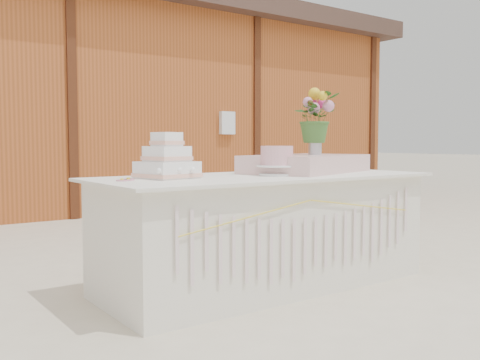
{
  "coord_description": "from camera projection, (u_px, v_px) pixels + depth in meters",
  "views": [
    {
      "loc": [
        -2.3,
        -2.88,
        0.99
      ],
      "look_at": [
        0.0,
        0.3,
        0.72
      ],
      "focal_mm": 40.0,
      "sensor_mm": 36.0,
      "label": 1
    }
  ],
  "objects": [
    {
      "name": "barn",
      "position": [
        29.0,
        100.0,
        8.47
      ],
      "size": [
        12.6,
        4.6,
        3.3
      ],
      "color": "#9D4C20",
      "rests_on": "ground"
    },
    {
      "name": "wedding_cake",
      "position": [
        167.0,
        163.0,
        3.36
      ],
      "size": [
        0.38,
        0.38,
        0.29
      ],
      "rotation": [
        0.0,
        0.0,
        0.19
      ],
      "color": "white",
      "rests_on": "cake_table"
    },
    {
      "name": "pink_cake_stand",
      "position": [
        277.0,
        159.0,
        3.64
      ],
      "size": [
        0.28,
        0.28,
        0.2
      ],
      "color": "white",
      "rests_on": "cake_table"
    },
    {
      "name": "satin_runner",
      "position": [
        306.0,
        164.0,
        4.06
      ],
      "size": [
        1.18,
        0.91,
        0.13
      ],
      "primitive_type": "cube",
      "rotation": [
        0.0,
        0.0,
        0.33
      ],
      "color": "beige",
      "rests_on": "cake_table"
    },
    {
      "name": "cake_table",
      "position": [
        266.0,
        230.0,
        3.71
      ],
      "size": [
        2.4,
        1.0,
        0.77
      ],
      "color": "silver",
      "rests_on": "ground"
    },
    {
      "name": "loose_flowers",
      "position": [
        115.0,
        179.0,
        3.2
      ],
      "size": [
        0.2,
        0.36,
        0.02
      ],
      "primitive_type": null,
      "rotation": [
        0.0,
        0.0,
        0.17
      ],
      "color": "pink",
      "rests_on": "cake_table"
    },
    {
      "name": "bouquet",
      "position": [
        315.0,
        111.0,
        4.12
      ],
      "size": [
        0.35,
        0.31,
        0.39
      ],
      "primitive_type": "imported",
      "rotation": [
        0.0,
        0.0,
        0.01
      ],
      "color": "#376428",
      "rests_on": "flower_vase"
    },
    {
      "name": "flower_vase",
      "position": [
        315.0,
        146.0,
        4.14
      ],
      "size": [
        0.1,
        0.1,
        0.14
      ],
      "primitive_type": "cylinder",
      "color": "silver",
      "rests_on": "satin_runner"
    },
    {
      "name": "ground",
      "position": [
        265.0,
        285.0,
        3.74
      ],
      "size": [
        80.0,
        80.0,
        0.0
      ],
      "primitive_type": "plane",
      "color": "beige",
      "rests_on": "ground"
    }
  ]
}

